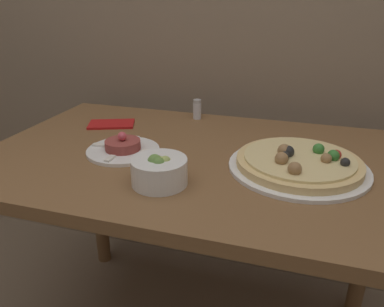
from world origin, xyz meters
The scene contains 6 objects.
dining_table centered at (0.00, 0.39, 0.65)m, with size 1.24×0.77×0.75m.
pizza_plate centered at (0.28, 0.37, 0.77)m, with size 0.36×0.36×0.06m.
tartare_plate centered at (-0.21, 0.34, 0.77)m, with size 0.21×0.21×0.06m.
small_bowl centered at (-0.04, 0.19, 0.79)m, with size 0.14×0.14×0.08m.
napkin centered at (-0.36, 0.55, 0.76)m, with size 0.18×0.14×0.01m.
salt_shaker centered at (-0.10, 0.71, 0.79)m, with size 0.03×0.03×0.07m.
Camera 1 is at (0.28, -0.56, 1.18)m, focal length 35.00 mm.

